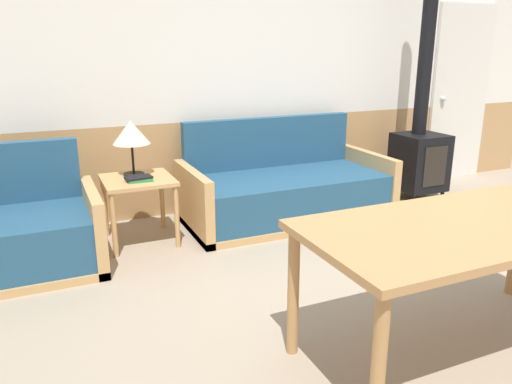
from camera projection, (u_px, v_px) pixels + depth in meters
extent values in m
plane|color=gray|center=(450.00, 325.00, 2.90)|extent=(16.00, 16.00, 0.00)
cube|color=tan|center=(262.00, 160.00, 5.08)|extent=(7.20, 0.06, 0.87)
cube|color=silver|center=(262.00, 20.00, 4.69)|extent=(7.20, 0.06, 1.83)
cube|color=tan|center=(286.00, 215.00, 4.66)|extent=(1.88, 0.90, 0.06)
cube|color=navy|center=(288.00, 195.00, 4.59)|extent=(1.72, 0.82, 0.36)
cube|color=navy|center=(269.00, 142.00, 4.83)|extent=(1.72, 0.10, 0.48)
cube|color=tan|center=(193.00, 202.00, 4.24)|extent=(0.08, 0.90, 0.56)
cube|color=tan|center=(367.00, 180.00, 4.94)|extent=(0.08, 0.90, 0.56)
cube|color=tan|center=(38.00, 264.00, 3.62)|extent=(0.91, 0.83, 0.06)
cube|color=navy|center=(34.00, 239.00, 3.55)|extent=(0.75, 0.75, 0.35)
cube|color=navy|center=(27.00, 171.00, 3.77)|extent=(0.75, 0.10, 0.46)
cube|color=tan|center=(94.00, 225.00, 3.72)|extent=(0.08, 0.83, 0.55)
cube|color=tan|center=(138.00, 180.00, 3.99)|extent=(0.55, 0.55, 0.03)
cylinder|color=tan|center=(114.00, 226.00, 3.76)|extent=(0.04, 0.04, 0.51)
cylinder|color=tan|center=(177.00, 217.00, 3.95)|extent=(0.04, 0.04, 0.51)
cylinder|color=tan|center=(105.00, 207.00, 4.18)|extent=(0.04, 0.04, 0.51)
cylinder|color=tan|center=(162.00, 200.00, 4.37)|extent=(0.04, 0.04, 0.51)
cylinder|color=black|center=(134.00, 174.00, 4.06)|extent=(0.17, 0.17, 0.02)
cylinder|color=black|center=(133.00, 159.00, 4.02)|extent=(0.02, 0.02, 0.24)
cone|color=beige|center=(131.00, 132.00, 3.96)|extent=(0.30, 0.30, 0.19)
cube|color=#2D7F3D|center=(140.00, 180.00, 3.90)|extent=(0.20, 0.14, 0.02)
cube|color=black|center=(139.00, 178.00, 3.90)|extent=(0.21, 0.14, 0.02)
cube|color=#B27F4C|center=(473.00, 225.00, 2.45)|extent=(1.73, 0.82, 0.04)
cylinder|color=#B27F4C|center=(378.00, 371.00, 1.94)|extent=(0.06, 0.06, 0.69)
cylinder|color=#B27F4C|center=(293.00, 293.00, 2.55)|extent=(0.06, 0.06, 0.69)
cylinder|color=black|center=(414.00, 200.00, 5.07)|extent=(0.04, 0.04, 0.10)
cylinder|color=black|center=(442.00, 195.00, 5.22)|extent=(0.04, 0.04, 0.10)
cylinder|color=black|center=(391.00, 190.00, 5.39)|extent=(0.04, 0.04, 0.10)
cylinder|color=black|center=(418.00, 187.00, 5.54)|extent=(0.04, 0.04, 0.10)
cube|color=black|center=(419.00, 162.00, 5.21)|extent=(0.47, 0.46, 0.58)
cube|color=black|center=(435.00, 166.00, 5.00)|extent=(0.28, 0.01, 0.41)
cylinder|color=black|center=(427.00, 42.00, 4.91)|extent=(0.14, 0.14, 1.83)
cube|color=silver|center=(460.00, 94.00, 5.86)|extent=(0.82, 0.04, 2.01)
sphere|color=silver|center=(443.00, 99.00, 5.72)|extent=(0.06, 0.06, 0.06)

